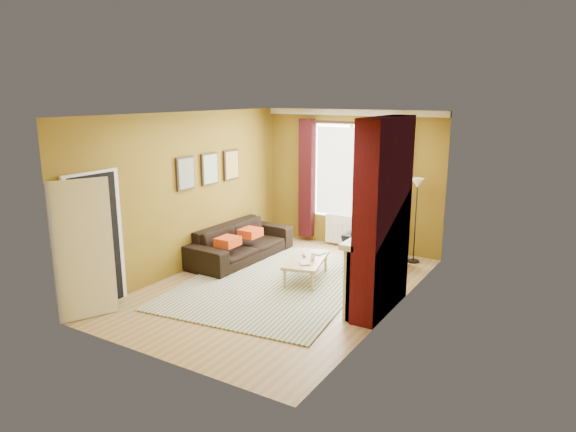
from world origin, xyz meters
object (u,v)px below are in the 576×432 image
(sofa, at_px, (241,242))
(armchair, at_px, (373,249))
(wicker_stool, at_px, (354,244))
(floor_lamp, at_px, (417,196))
(coffee_table, at_px, (306,261))

(sofa, distance_m, armchair, 2.49)
(wicker_stool, distance_m, floor_lamp, 1.58)
(coffee_table, height_order, floor_lamp, floor_lamp)
(floor_lamp, bearing_deg, armchair, -135.20)
(armchair, xyz_separation_m, wicker_stool, (-0.59, 0.46, -0.10))
(sofa, xyz_separation_m, wicker_stool, (1.71, 1.41, -0.13))
(coffee_table, bearing_deg, sofa, 152.26)
(coffee_table, xyz_separation_m, wicker_stool, (0.09, 1.77, -0.13))
(coffee_table, bearing_deg, armchair, 47.60)
(coffee_table, bearing_deg, wicker_stool, 72.00)
(sofa, bearing_deg, wicker_stool, -48.49)
(wicker_stool, bearing_deg, armchair, -37.96)
(coffee_table, distance_m, wicker_stool, 1.78)
(sofa, bearing_deg, floor_lamp, -60.01)
(coffee_table, distance_m, floor_lamp, 2.45)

